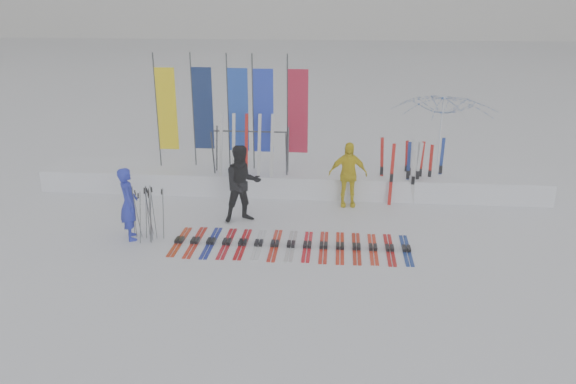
# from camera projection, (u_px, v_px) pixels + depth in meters

# --- Properties ---
(ground) EXTENTS (120.00, 120.00, 0.00)m
(ground) POSITION_uv_depth(u_px,v_px,m) (272.00, 262.00, 11.72)
(ground) COLOR white
(ground) RESTS_ON ground
(snow_bank) EXTENTS (14.00, 1.60, 0.60)m
(snow_bank) POSITION_uv_depth(u_px,v_px,m) (290.00, 180.00, 15.94)
(snow_bank) COLOR white
(snow_bank) RESTS_ON ground
(person_blue) EXTENTS (0.63, 0.73, 1.68)m
(person_blue) POSITION_uv_depth(u_px,v_px,m) (129.00, 204.00, 12.60)
(person_blue) COLOR #202DBC
(person_blue) RESTS_ON ground
(person_black) EXTENTS (1.14, 1.04, 1.91)m
(person_black) POSITION_uv_depth(u_px,v_px,m) (242.00, 184.00, 13.56)
(person_black) COLOR black
(person_black) RESTS_ON ground
(person_yellow) EXTENTS (1.05, 0.52, 1.72)m
(person_yellow) POSITION_uv_depth(u_px,v_px,m) (348.00, 174.00, 14.60)
(person_yellow) COLOR yellow
(person_yellow) RESTS_ON ground
(tent_canopy) EXTENTS (3.75, 3.78, 2.68)m
(tent_canopy) POSITION_uv_depth(u_px,v_px,m) (441.00, 139.00, 16.18)
(tent_canopy) COLOR white
(tent_canopy) RESTS_ON ground
(ski_row) EXTENTS (5.23, 1.68, 0.07)m
(ski_row) POSITION_uv_depth(u_px,v_px,m) (291.00, 245.00, 12.46)
(ski_row) COLOR red
(ski_row) RESTS_ON ground
(pole_cluster) EXTENTS (0.83, 0.54, 1.25)m
(pole_cluster) POSITION_uv_depth(u_px,v_px,m) (146.00, 214.00, 12.68)
(pole_cluster) COLOR #595B60
(pole_cluster) RESTS_ON ground
(feather_flags) EXTENTS (4.26, 0.23, 3.20)m
(feather_flags) POSITION_uv_depth(u_px,v_px,m) (232.00, 110.00, 15.55)
(feather_flags) COLOR #383A3F
(feather_flags) RESTS_ON ground
(ski_rack) EXTENTS (2.04, 0.80, 1.23)m
(ski_rack) POSITION_uv_depth(u_px,v_px,m) (251.00, 146.00, 15.29)
(ski_rack) COLOR #383A3F
(ski_rack) RESTS_ON ground
(upright_skis) EXTENTS (1.71, 1.12, 1.66)m
(upright_skis) POSITION_uv_depth(u_px,v_px,m) (412.00, 170.00, 15.12)
(upright_skis) COLOR red
(upright_skis) RESTS_ON ground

